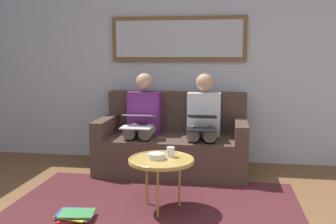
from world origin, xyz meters
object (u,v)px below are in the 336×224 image
at_px(framed_mirror, 178,39).
at_px(laptop_black, 202,122).
at_px(cup, 171,152).
at_px(couch, 173,143).
at_px(coffee_table, 161,161).
at_px(laptop_white, 138,121).
at_px(person_right, 143,119).
at_px(magazine_stack, 76,215).
at_px(person_left, 203,120).
at_px(bowl, 156,156).

relative_size(framed_mirror, laptop_black, 4.62).
xyz_separation_m(cup, laptop_black, (-0.22, -0.82, 0.13)).
height_order(couch, coffee_table, couch).
bearing_deg(laptop_white, person_right, -90.00).
relative_size(person_right, magazine_stack, 3.40).
bearing_deg(couch, magazine_stack, 68.27).
height_order(coffee_table, laptop_white, laptop_white).
distance_m(person_left, person_right, 0.71).
xyz_separation_m(couch, laptop_white, (0.36, 0.32, 0.32)).
bearing_deg(person_right, cup, 114.88).
xyz_separation_m(framed_mirror, person_right, (0.36, 0.46, -0.94)).
bearing_deg(person_left, cup, 78.32).
height_order(framed_mirror, cup, framed_mirror).
bearing_deg(coffee_table, person_left, -104.06).
bearing_deg(cup, magazine_stack, 27.97).
height_order(framed_mirror, person_right, framed_mirror).
bearing_deg(framed_mirror, laptop_white, 63.25).
bearing_deg(cup, coffee_table, 52.43).
distance_m(framed_mirror, person_right, 1.10).
bearing_deg(framed_mirror, couch, 90.00).
distance_m(couch, laptop_black, 0.57).
relative_size(bowl, magazine_stack, 0.46).
relative_size(cup, laptop_black, 0.25).
bearing_deg(person_right, framed_mirror, -127.86).
height_order(bowl, laptop_black, laptop_black).
xyz_separation_m(couch, magazine_stack, (0.61, 1.52, -0.28)).
bearing_deg(cup, laptop_black, -104.96).
distance_m(framed_mirror, person_left, 1.10).
bearing_deg(person_right, magazine_stack, 80.19).
xyz_separation_m(coffee_table, cup, (-0.07, -0.09, 0.06)).
bearing_deg(framed_mirror, cup, 95.13).
bearing_deg(couch, laptop_black, 139.09).
xyz_separation_m(coffee_table, person_right, (0.42, -1.15, 0.17)).
bearing_deg(coffee_table, laptop_white, -64.86).
relative_size(coffee_table, laptop_black, 1.58).
bearing_deg(bowl, person_left, -106.14).
height_order(bowl, laptop_white, laptop_white).
bearing_deg(laptop_black, laptop_white, 0.62).
bearing_deg(couch, coffee_table, 93.18).
distance_m(bowl, magazine_stack, 0.83).
xyz_separation_m(coffee_table, laptop_black, (-0.29, -0.91, 0.19)).
bearing_deg(bowl, couch, -88.90).
bearing_deg(coffee_table, laptop_black, -107.56).
height_order(couch, framed_mirror, framed_mirror).
relative_size(framed_mirror, coffee_table, 2.92).
bearing_deg(coffee_table, person_right, -69.79).
bearing_deg(coffee_table, bowl, -2.89).
xyz_separation_m(bowl, person_left, (-0.33, -1.15, 0.13)).
xyz_separation_m(laptop_black, laptop_white, (0.71, 0.01, -0.00)).
relative_size(framed_mirror, person_left, 1.47).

